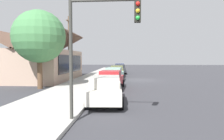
{
  "coord_description": "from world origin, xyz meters",
  "views": [
    {
      "loc": [
        -24.59,
        1.39,
        2.57
      ],
      "look_at": [
        1.17,
        3.3,
        1.12
      ],
      "focal_mm": 32.83,
      "sensor_mm": 36.0,
      "label": 1
    }
  ],
  "objects": [
    {
      "name": "car_ivory",
      "position": [
        -13.13,
        2.6,
        0.81
      ],
      "size": [
        4.77,
        2.15,
        1.59
      ],
      "rotation": [
        0.0,
        0.0,
        0.05
      ],
      "color": "silver",
      "rests_on": "ground"
    },
    {
      "name": "ground_plane",
      "position": [
        0.0,
        0.0,
        0.0
      ],
      "size": [
        120.0,
        120.0,
        0.0
      ],
      "primitive_type": "plane",
      "color": "#38383D"
    },
    {
      "name": "storefront_building",
      "position": [
        -0.5,
        11.98,
        1.93
      ],
      "size": [
        12.23,
        8.11,
        5.76
      ],
      "color": "tan",
      "rests_on": "ground"
    },
    {
      "name": "fire_hydrant_red",
      "position": [
        6.03,
        4.2,
        0.5
      ],
      "size": [
        0.22,
        0.22,
        0.71
      ],
      "color": "red",
      "rests_on": "sidewalk_curb"
    },
    {
      "name": "car_seafoam",
      "position": [
        -1.92,
        2.8,
        0.82
      ],
      "size": [
        4.94,
        2.19,
        1.59
      ],
      "rotation": [
        0.0,
        0.0,
        -0.05
      ],
      "color": "#9ED1BC",
      "rests_on": "ground"
    },
    {
      "name": "car_charcoal",
      "position": [
        9.75,
        2.63,
        0.82
      ],
      "size": [
        4.9,
        2.23,
        1.59
      ],
      "rotation": [
        0.0,
        0.0,
        0.06
      ],
      "color": "#2D3035",
      "rests_on": "ground"
    },
    {
      "name": "car_navy",
      "position": [
        15.54,
        2.84,
        0.81
      ],
      "size": [
        4.4,
        2.11,
        1.59
      ],
      "rotation": [
        0.0,
        0.0,
        0.01
      ],
      "color": "navy",
      "rests_on": "ground"
    },
    {
      "name": "car_cherry",
      "position": [
        -7.6,
        2.72,
        0.81
      ],
      "size": [
        4.68,
        2.16,
        1.59
      ],
      "rotation": [
        0.0,
        0.0,
        -0.05
      ],
      "color": "red",
      "rests_on": "ground"
    },
    {
      "name": "traffic_light_main",
      "position": [
        -16.66,
        2.54,
        3.49
      ],
      "size": [
        0.37,
        2.79,
        5.2
      ],
      "color": "#383833",
      "rests_on": "ground"
    },
    {
      "name": "utility_pole_wooden",
      "position": [
        -0.88,
        8.2,
        3.93
      ],
      "size": [
        1.8,
        0.24,
        7.5
      ],
      "color": "brown",
      "rests_on": "ground"
    },
    {
      "name": "sidewalk_curb",
      "position": [
        0.0,
        5.6,
        0.08
      ],
      "size": [
        60.0,
        4.2,
        0.16
      ],
      "primitive_type": "cube",
      "color": "#B2AFA8",
      "rests_on": "ground"
    },
    {
      "name": "car_olive",
      "position": [
        4.09,
        2.81,
        0.81
      ],
      "size": [
        4.52,
        2.09,
        1.59
      ],
      "rotation": [
        0.0,
        0.0,
        0.01
      ],
      "color": "olive",
      "rests_on": "ground"
    },
    {
      "name": "shade_tree",
      "position": [
        -7.81,
        8.76,
        4.39
      ],
      "size": [
        4.41,
        4.41,
        6.61
      ],
      "color": "brown",
      "rests_on": "ground"
    }
  ]
}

